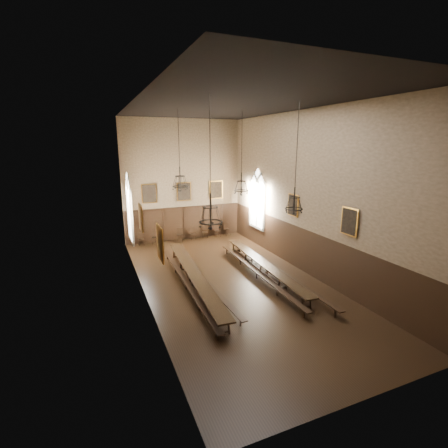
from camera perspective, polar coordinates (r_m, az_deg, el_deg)
floor at (r=17.61m, az=1.30°, el=-10.21°), size 9.00×18.00×0.02m
ceiling at (r=16.18m, az=1.48°, el=20.39°), size 9.00×18.00×0.02m
wall_back at (r=24.73m, az=-7.19°, el=7.55°), size 9.00×0.02×9.00m
wall_front at (r=9.06m, az=25.26°, el=-4.63°), size 9.00×0.02×9.00m
wall_left at (r=15.07m, az=-14.52°, el=3.21°), size 0.02×18.00×9.00m
wall_right at (r=18.57m, az=14.26°, el=5.17°), size 0.02×18.00×9.00m
wainscot_panelling at (r=17.13m, az=1.32°, el=-6.36°), size 9.00×18.00×2.50m
table_left at (r=16.96m, az=-5.25°, el=-9.72°), size 1.40×10.27×0.80m
table_right at (r=18.51m, az=7.01°, el=-7.83°), size 1.11×9.32×0.72m
bench_left_outer at (r=16.81m, az=-6.71°, el=-10.39°), size 0.57×10.28×0.46m
bench_left_inner at (r=17.20m, az=-3.79°, el=-9.80°), size 0.55×9.49×0.43m
bench_right_inner at (r=18.03m, az=5.77°, el=-8.69°), size 0.53×9.67×0.43m
bench_right_outer at (r=18.43m, az=9.17°, el=-8.23°), size 0.33×10.35×0.47m
chair_0 at (r=24.41m, az=-14.37°, el=-3.00°), size 0.43×0.43×0.91m
chair_1 at (r=24.53m, az=-12.02°, el=-2.70°), size 0.53×0.53×1.02m
chair_3 at (r=24.91m, az=-7.78°, el=-2.27°), size 0.56×0.56×1.01m
chair_4 at (r=25.22m, az=-5.54°, el=-2.09°), size 0.43×0.43×0.90m
chair_5 at (r=25.59m, az=-3.37°, el=-1.75°), size 0.54×0.54×0.98m
chair_6 at (r=25.80m, az=-1.19°, el=-1.61°), size 0.43×0.43×0.96m
chair_7 at (r=26.18m, az=0.51°, el=-1.33°), size 0.55×0.55×1.03m
chandelier_back_left at (r=18.29m, az=-7.72°, el=7.42°), size 0.88×0.88×4.27m
chandelier_back_right at (r=19.51m, az=3.06°, el=6.75°), size 0.88×0.88×4.70m
chandelier_front_left at (r=12.78m, az=-2.35°, el=1.66°), size 0.94×0.94×5.00m
chandelier_front_right at (r=15.15m, az=12.23°, el=3.88°), size 0.81×0.81×4.86m
portrait_back_0 at (r=24.15m, az=-13.02°, el=5.24°), size 1.10×0.12×1.40m
portrait_back_1 at (r=24.70m, az=-7.05°, el=5.68°), size 1.10×0.12×1.40m
portrait_back_2 at (r=25.51m, az=-1.39°, el=6.03°), size 1.10×0.12×1.40m
portrait_left_0 at (r=16.21m, az=-14.42°, el=1.06°), size 0.12×1.00×1.30m
portrait_left_1 at (r=11.91m, az=-11.19°, el=-3.34°), size 0.12×1.00×1.30m
portrait_right_0 at (r=19.42m, az=12.06°, el=3.26°), size 0.12×1.00×1.30m
portrait_right_1 at (r=16.01m, az=21.17°, el=0.40°), size 0.12×1.00×1.30m
window_right at (r=23.28m, az=5.86°, el=4.46°), size 0.20×2.20×4.60m
window_left at (r=20.65m, az=-16.37°, el=2.77°), size 0.20×2.20×4.60m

